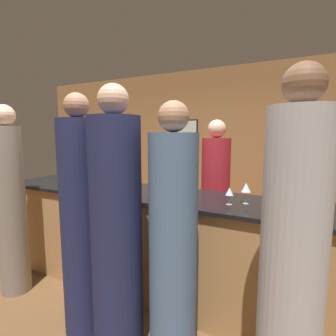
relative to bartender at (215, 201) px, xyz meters
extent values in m
plane|color=brown|center=(-0.51, -0.75, -0.85)|extent=(14.00, 14.00, 0.00)
cube|color=olive|center=(-0.51, 1.60, 0.55)|extent=(8.00, 0.06, 2.80)
cube|color=black|center=(-1.06, 1.56, 0.90)|extent=(0.44, 0.02, 0.34)
cube|color=#B7C6B2|center=(-1.06, 1.55, 0.90)|extent=(0.39, 0.00, 0.29)
cube|color=#B27F4C|center=(-0.51, -0.75, -0.34)|extent=(3.57, 0.70, 1.02)
cube|color=black|center=(-0.51, -0.75, 0.19)|extent=(3.63, 0.76, 0.04)
cylinder|color=maroon|center=(0.00, 0.00, -0.04)|extent=(0.34, 0.34, 1.61)
sphere|color=tan|center=(0.00, 0.00, 0.86)|extent=(0.21, 0.21, 0.21)
cylinder|color=#1E234C|center=(-0.66, -1.50, 0.04)|extent=(0.33, 0.33, 1.77)
sphere|color=#A37556|center=(-0.66, -1.50, 1.02)|extent=(0.20, 0.20, 0.20)
cylinder|color=#B2B2B7|center=(0.90, -1.55, 0.05)|extent=(0.33, 0.33, 1.79)
sphere|color=brown|center=(0.90, -1.55, 1.04)|extent=(0.21, 0.21, 0.21)
cylinder|color=#4C6B93|center=(0.16, -1.47, -0.02)|extent=(0.33, 0.33, 1.66)
sphere|color=#A37556|center=(0.16, -1.47, 0.91)|extent=(0.20, 0.20, 0.20)
cylinder|color=#1E234C|center=(-0.25, -1.57, 0.04)|extent=(0.37, 0.37, 1.77)
sphere|color=tan|center=(-0.25, -1.57, 1.03)|extent=(0.21, 0.21, 0.21)
cylinder|color=gray|center=(-1.71, -1.44, 0.02)|extent=(0.28, 0.28, 1.73)
sphere|color=beige|center=(-1.71, -1.44, 0.99)|extent=(0.21, 0.21, 0.21)
cylinder|color=black|center=(-1.21, -0.85, 0.32)|extent=(0.08, 0.08, 0.21)
cylinder|color=black|center=(-1.21, -0.85, 0.46)|extent=(0.03, 0.03, 0.07)
cylinder|color=black|center=(-1.06, -0.45, 0.32)|extent=(0.08, 0.08, 0.22)
cylinder|color=black|center=(-1.06, -0.45, 0.47)|extent=(0.03, 0.03, 0.07)
cylinder|color=silver|center=(0.50, -0.76, 0.21)|extent=(0.05, 0.05, 0.00)
cylinder|color=silver|center=(0.50, -0.76, 0.26)|extent=(0.01, 0.01, 0.10)
cone|color=silver|center=(0.50, -0.76, 0.35)|extent=(0.08, 0.08, 0.08)
cylinder|color=silver|center=(-0.64, -1.05, 0.21)|extent=(0.05, 0.05, 0.00)
cylinder|color=silver|center=(-0.64, -1.05, 0.26)|extent=(0.01, 0.01, 0.10)
cone|color=silver|center=(-0.64, -1.05, 0.34)|extent=(0.07, 0.07, 0.06)
cylinder|color=silver|center=(0.38, -0.84, 0.21)|extent=(0.05, 0.05, 0.00)
cylinder|color=silver|center=(0.38, -0.84, 0.25)|extent=(0.01, 0.01, 0.08)
cone|color=silver|center=(0.38, -0.84, 0.32)|extent=(0.07, 0.07, 0.07)
camera|label=1|loc=(0.92, -3.01, 0.80)|focal=28.00mm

